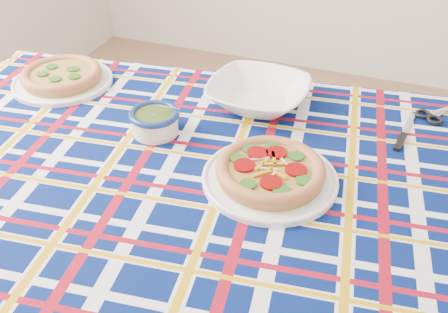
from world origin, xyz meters
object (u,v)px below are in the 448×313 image
at_px(dining_table, 200,192).
at_px(serving_bowl, 258,94).
at_px(main_focaccia_plate, 270,170).
at_px(pesto_bowl, 155,120).

relative_size(dining_table, serving_bowl, 6.01).
relative_size(main_focaccia_plate, pesto_bowl, 2.44).
bearing_deg(main_focaccia_plate, dining_table, -176.95).
bearing_deg(pesto_bowl, main_focaccia_plate, -15.04).
xyz_separation_m(dining_table, pesto_bowl, (-0.17, 0.10, 0.12)).
bearing_deg(dining_table, serving_bowl, 75.84).
distance_m(main_focaccia_plate, serving_bowl, 0.37).
bearing_deg(pesto_bowl, serving_bowl, 48.75).
bearing_deg(main_focaccia_plate, serving_bowl, 112.06).
xyz_separation_m(main_focaccia_plate, pesto_bowl, (-0.35, 0.09, 0.01)).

